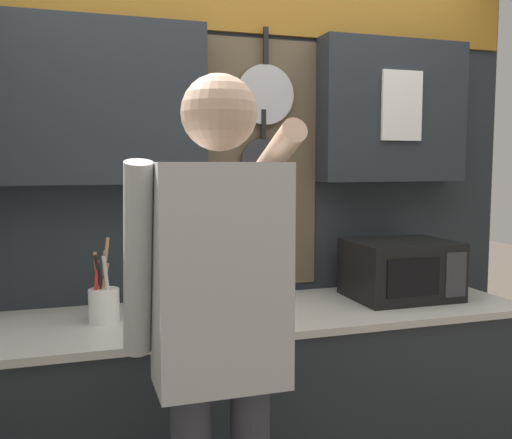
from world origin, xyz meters
TOP-DOWN VIEW (x-y plane):
  - base_cabinet_counter at (0.00, -0.00)m, footprint 2.25×0.67m
  - back_wall_unit at (-0.01, 0.30)m, footprint 2.82×0.22m
  - microwave at (0.67, 0.03)m, footprint 0.47×0.38m
  - knife_block at (-0.14, 0.03)m, footprint 0.13×0.16m
  - utensil_crock at (-0.67, 0.03)m, footprint 0.12×0.12m
  - person at (-0.38, -0.67)m, footprint 0.54×0.66m

SIDE VIEW (x-z plane):
  - base_cabinet_counter at x=0.00m, z-range 0.00..0.89m
  - utensil_crock at x=-0.67m, z-range 0.80..1.14m
  - knife_block at x=-0.14m, z-range 0.86..1.14m
  - microwave at x=0.67m, z-range 0.89..1.16m
  - person at x=-0.38m, z-range 0.18..1.95m
  - back_wall_unit at x=-0.01m, z-range 0.26..2.65m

